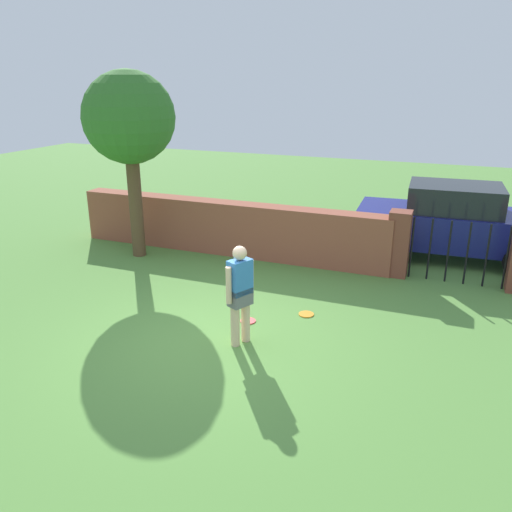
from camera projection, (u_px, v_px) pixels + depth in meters
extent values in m
plane|color=#568C3D|center=(206.00, 342.00, 8.18)|extent=(40.00, 40.00, 0.00)
cube|color=brown|center=(228.00, 228.00, 12.13)|extent=(7.66, 0.50, 1.25)
cylinder|color=brown|center=(135.00, 201.00, 11.76)|extent=(0.30, 0.30, 2.61)
sphere|color=#337028|center=(129.00, 117.00, 11.15)|extent=(2.02, 2.02, 2.02)
cylinder|color=beige|center=(235.00, 321.00, 7.96)|extent=(0.14, 0.14, 0.85)
cylinder|color=beige|center=(246.00, 316.00, 8.10)|extent=(0.14, 0.14, 0.85)
cube|color=slate|center=(240.00, 297.00, 7.91)|extent=(0.35, 0.42, 0.28)
cube|color=#3372BF|center=(240.00, 277.00, 7.80)|extent=(0.35, 0.42, 0.55)
sphere|color=beige|center=(240.00, 253.00, 7.67)|extent=(0.22, 0.22, 0.22)
cylinder|color=beige|center=(229.00, 285.00, 7.68)|extent=(0.09, 0.09, 0.58)
cylinder|color=beige|center=(251.00, 278.00, 7.97)|extent=(0.09, 0.09, 0.58)
cube|color=brown|center=(398.00, 244.00, 10.74)|extent=(0.44, 0.44, 1.40)
cylinder|color=black|center=(412.00, 247.00, 10.66)|extent=(0.04, 0.04, 1.30)
cylinder|color=black|center=(430.00, 249.00, 10.53)|extent=(0.04, 0.04, 1.30)
cylinder|color=black|center=(448.00, 252.00, 10.41)|extent=(0.04, 0.04, 1.30)
cylinder|color=black|center=(467.00, 254.00, 10.28)|extent=(0.04, 0.04, 1.30)
cylinder|color=black|center=(487.00, 256.00, 10.16)|extent=(0.04, 0.04, 1.30)
cylinder|color=black|center=(507.00, 258.00, 10.03)|extent=(0.04, 0.04, 1.30)
cube|color=navy|center=(451.00, 228.00, 11.80)|extent=(4.28, 1.92, 0.80)
cube|color=#1E2328|center=(455.00, 198.00, 11.57)|extent=(2.08, 1.60, 0.60)
cylinder|color=black|center=(385.00, 249.00, 11.58)|extent=(0.65, 0.25, 0.64)
cylinder|color=black|center=(392.00, 229.00, 13.10)|extent=(0.65, 0.25, 0.64)
cylinder|color=black|center=(509.00, 239.00, 12.28)|extent=(0.65, 0.25, 0.64)
cylinder|color=red|center=(248.00, 321.00, 8.88)|extent=(0.27, 0.27, 0.02)
cylinder|color=orange|center=(306.00, 314.00, 9.13)|extent=(0.27, 0.27, 0.02)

